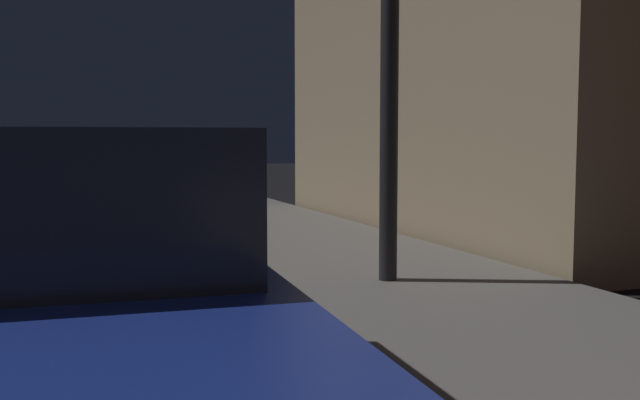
% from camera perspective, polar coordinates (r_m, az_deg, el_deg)
% --- Properties ---
extents(car_blue, '(2.31, 4.46, 1.43)m').
position_cam_1_polar(car_blue, '(3.44, -21.90, -6.98)').
color(car_blue, navy).
rests_on(car_blue, ground).
extents(car_red, '(2.16, 4.48, 1.43)m').
position_cam_1_polar(car_red, '(9.06, -20.83, 0.21)').
color(car_red, maroon).
rests_on(car_red, ground).
extents(car_white, '(2.16, 4.61, 1.43)m').
position_cam_1_polar(car_white, '(15.93, -20.56, 2.01)').
color(car_white, silver).
rests_on(car_white, ground).
extents(car_black, '(2.10, 4.13, 1.43)m').
position_cam_1_polar(car_black, '(22.03, -20.45, 2.69)').
color(car_black, black).
rests_on(car_black, ground).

